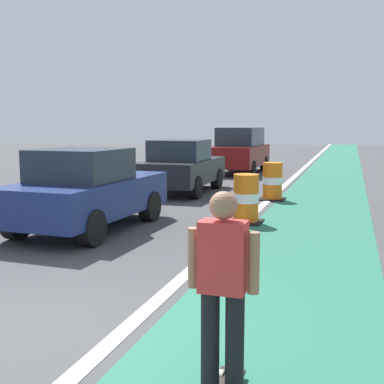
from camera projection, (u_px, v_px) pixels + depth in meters
ground_plane at (34, 332)px, 5.30m from camera, size 100.00×100.00×0.00m
bike_lane_strip at (325, 193)px, 15.90m from camera, size 2.50×80.00×0.01m
lane_divider_stripe at (278, 191)px, 16.35m from camera, size 0.20×80.00×0.01m
skateboarder_on_lane at (223, 290)px, 3.87m from camera, size 0.57×0.80×1.69m
parked_sedan_nearest at (87, 190)px, 10.31m from camera, size 2.03×4.16×1.70m
parked_sedan_second at (182, 167)px, 16.01m from camera, size 1.95×4.11×1.70m
parked_suv_third at (240, 150)px, 22.43m from camera, size 1.98×4.63×2.04m
traffic_barrel_front at (246, 199)px, 11.12m from camera, size 0.73×0.73×1.09m
traffic_barrel_mid at (272, 182)px, 14.51m from camera, size 0.73×0.73×1.09m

